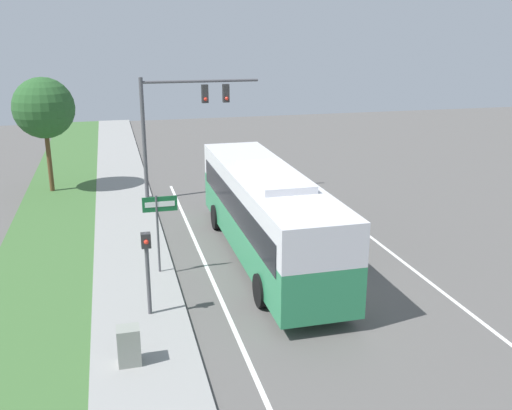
{
  "coord_description": "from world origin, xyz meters",
  "views": [
    {
      "loc": [
        -6.67,
        -15.8,
        8.27
      ],
      "look_at": [
        -1.4,
        4.59,
        1.82
      ],
      "focal_mm": 40.0,
      "sensor_mm": 36.0,
      "label": 1
    }
  ],
  "objects_px": {
    "signal_gantry": "(179,112)",
    "pedestrian_signal": "(147,260)",
    "street_sign": "(159,219)",
    "utility_cabinet": "(129,346)",
    "bus": "(266,209)"
  },
  "relations": [
    {
      "from": "signal_gantry",
      "to": "street_sign",
      "type": "distance_m",
      "value": 10.11
    },
    {
      "from": "signal_gantry",
      "to": "utility_cabinet",
      "type": "relative_size",
      "value": 6.05
    },
    {
      "from": "signal_gantry",
      "to": "street_sign",
      "type": "bearing_deg",
      "value": -101.78
    },
    {
      "from": "bus",
      "to": "street_sign",
      "type": "bearing_deg",
      "value": -172.36
    },
    {
      "from": "pedestrian_signal",
      "to": "utility_cabinet",
      "type": "height_order",
      "value": "pedestrian_signal"
    },
    {
      "from": "signal_gantry",
      "to": "pedestrian_signal",
      "type": "height_order",
      "value": "signal_gantry"
    },
    {
      "from": "pedestrian_signal",
      "to": "street_sign",
      "type": "distance_m",
      "value": 3.16
    },
    {
      "from": "signal_gantry",
      "to": "utility_cabinet",
      "type": "height_order",
      "value": "signal_gantry"
    },
    {
      "from": "bus",
      "to": "pedestrian_signal",
      "type": "relative_size",
      "value": 4.53
    },
    {
      "from": "utility_cabinet",
      "to": "pedestrian_signal",
      "type": "bearing_deg",
      "value": 74.7
    },
    {
      "from": "street_sign",
      "to": "pedestrian_signal",
      "type": "bearing_deg",
      "value": -101.67
    },
    {
      "from": "utility_cabinet",
      "to": "street_sign",
      "type": "bearing_deg",
      "value": 76.66
    },
    {
      "from": "signal_gantry",
      "to": "street_sign",
      "type": "relative_size",
      "value": 2.1
    },
    {
      "from": "street_sign",
      "to": "utility_cabinet",
      "type": "distance_m",
      "value": 6.01
    },
    {
      "from": "street_sign",
      "to": "bus",
      "type": "bearing_deg",
      "value": 7.64
    }
  ]
}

